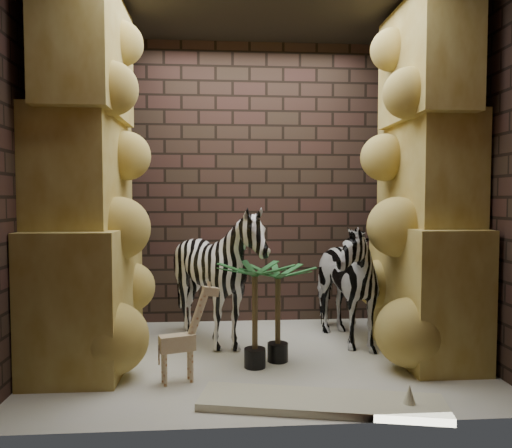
{
  "coord_description": "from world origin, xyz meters",
  "views": [
    {
      "loc": [
        -0.33,
        -4.05,
        1.34
      ],
      "look_at": [
        -0.01,
        0.15,
        1.12
      ],
      "focal_mm": 34.47,
      "sensor_mm": 36.0,
      "label": 1
    }
  ],
  "objects": [
    {
      "name": "floor",
      "position": [
        0.0,
        0.0,
        0.0
      ],
      "size": [
        3.5,
        3.5,
        0.0
      ],
      "primitive_type": "plane",
      "color": "silver",
      "rests_on": "ground"
    },
    {
      "name": "wall_back",
      "position": [
        0.0,
        1.25,
        1.5
      ],
      "size": [
        3.5,
        0.0,
        3.5
      ],
      "primitive_type": "plane",
      "rotation": [
        1.57,
        0.0,
        0.0
      ],
      "color": "#31241B",
      "rests_on": "ground"
    },
    {
      "name": "wall_front",
      "position": [
        0.0,
        -1.25,
        1.5
      ],
      "size": [
        3.5,
        0.0,
        3.5
      ],
      "primitive_type": "plane",
      "rotation": [
        -1.57,
        0.0,
        0.0
      ],
      "color": "#31241B",
      "rests_on": "ground"
    },
    {
      "name": "wall_left",
      "position": [
        -1.75,
        0.0,
        1.5
      ],
      "size": [
        0.0,
        3.0,
        3.0
      ],
      "primitive_type": "plane",
      "rotation": [
        1.57,
        0.0,
        1.57
      ],
      "color": "#31241B",
      "rests_on": "ground"
    },
    {
      "name": "wall_right",
      "position": [
        1.75,
        0.0,
        1.5
      ],
      "size": [
        0.0,
        3.0,
        3.0
      ],
      "primitive_type": "plane",
      "rotation": [
        1.57,
        0.0,
        -1.57
      ],
      "color": "#31241B",
      "rests_on": "ground"
    },
    {
      "name": "rock_pillar_left",
      "position": [
        -1.4,
        0.0,
        1.5
      ],
      "size": [
        0.68,
        1.3,
        3.0
      ],
      "primitive_type": null,
      "color": "#C9BC67",
      "rests_on": "floor"
    },
    {
      "name": "rock_pillar_right",
      "position": [
        1.42,
        0.0,
        1.5
      ],
      "size": [
        0.58,
        1.25,
        3.0
      ],
      "primitive_type": null,
      "color": "#C9BC67",
      "rests_on": "floor"
    },
    {
      "name": "zebra_right",
      "position": [
        0.76,
        0.4,
        0.66
      ],
      "size": [
        0.82,
        1.21,
        1.31
      ],
      "primitive_type": "imported",
      "rotation": [
        0.0,
        0.0,
        0.22
      ],
      "color": "white",
      "rests_on": "floor"
    },
    {
      "name": "zebra_left",
      "position": [
        -0.34,
        0.32,
        0.57
      ],
      "size": [
        1.23,
        1.43,
        1.15
      ],
      "primitive_type": "imported",
      "rotation": [
        0.0,
        0.0,
        -0.18
      ],
      "color": "white",
      "rests_on": "floor"
    },
    {
      "name": "giraffe_toy",
      "position": [
        -0.63,
        -0.52,
        0.37
      ],
      "size": [
        0.4,
        0.24,
        0.74
      ],
      "primitive_type": null,
      "rotation": [
        0.0,
        0.0,
        0.32
      ],
      "color": "beige",
      "rests_on": "floor"
    },
    {
      "name": "palm_front",
      "position": [
        0.15,
        -0.1,
        0.4
      ],
      "size": [
        0.36,
        0.36,
        0.8
      ],
      "primitive_type": null,
      "color": "#174124",
      "rests_on": "floor"
    },
    {
      "name": "palm_back",
      "position": [
        -0.05,
        -0.24,
        0.42
      ],
      "size": [
        0.36,
        0.36,
        0.84
      ],
      "primitive_type": null,
      "color": "#174124",
      "rests_on": "floor"
    },
    {
      "name": "surfboard",
      "position": [
        0.32,
        -1.0,
        0.03
      ],
      "size": [
        1.61,
        0.71,
        0.05
      ],
      "primitive_type": "cube",
      "rotation": [
        0.0,
        0.0,
        -0.21
      ],
      "color": "beige",
      "rests_on": "floor"
    }
  ]
}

